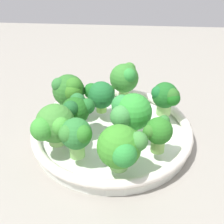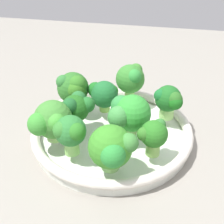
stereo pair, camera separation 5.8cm
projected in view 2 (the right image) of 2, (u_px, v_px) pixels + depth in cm
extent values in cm
cube|color=gray|center=(121.00, 148.00, 61.60)|extent=(130.00, 130.00, 2.50)
cylinder|color=silver|center=(112.00, 136.00, 61.36)|extent=(28.16, 28.16, 1.39)
torus|color=silver|center=(112.00, 130.00, 60.51)|extent=(29.33, 29.33, 1.70)
cylinder|color=#8DC75F|center=(129.00, 93.00, 67.43)|extent=(2.03, 2.03, 2.61)
sphere|color=#347C2D|center=(129.00, 79.00, 65.68)|extent=(5.77, 5.77, 5.77)
sphere|color=#2E8936|center=(134.00, 77.00, 63.87)|extent=(3.01, 3.01, 3.01)
sphere|color=#387B2C|center=(136.00, 70.00, 65.95)|extent=(2.62, 2.62, 2.62)
sphere|color=#2D7C28|center=(134.00, 79.00, 64.15)|extent=(2.62, 2.62, 2.62)
cylinder|color=#86C367|center=(110.00, 163.00, 50.42)|extent=(2.78, 2.78, 1.89)
sphere|color=#388927|center=(110.00, 147.00, 48.70)|extent=(6.68, 6.68, 6.68)
sphere|color=#2A8A34|center=(113.00, 155.00, 46.46)|extent=(3.71, 3.71, 3.71)
sphere|color=#3C8336|center=(129.00, 143.00, 47.28)|extent=(2.90, 2.90, 2.90)
cylinder|color=#87BC59|center=(153.00, 147.00, 52.90)|extent=(2.26, 2.26, 2.57)
sphere|color=#287120|center=(154.00, 134.00, 51.41)|extent=(4.39, 4.39, 4.39)
sphere|color=#2A7030|center=(153.00, 126.00, 52.62)|extent=(1.77, 1.77, 1.77)
sphere|color=#2D6E2B|center=(160.00, 124.00, 51.48)|extent=(1.90, 1.90, 1.90)
sphere|color=#2F6F23|center=(144.00, 134.00, 50.76)|extent=(2.18, 2.18, 2.18)
cylinder|color=#8BBD5F|center=(76.00, 121.00, 59.27)|extent=(1.82, 1.82, 2.27)
sphere|color=#1E5D1A|center=(75.00, 108.00, 57.77)|extent=(4.92, 4.92, 4.92)
sphere|color=#1C5827|center=(70.00, 106.00, 55.95)|extent=(2.73, 2.73, 2.73)
sphere|color=#24682D|center=(78.00, 99.00, 58.27)|extent=(2.78, 2.78, 2.78)
sphere|color=#206527|center=(87.00, 105.00, 57.61)|extent=(2.81, 2.81, 2.81)
cylinder|color=#91D36B|center=(72.00, 146.00, 53.09)|extent=(2.43, 2.43, 2.75)
sphere|color=#2B7731|center=(70.00, 131.00, 51.44)|extent=(4.99, 4.99, 4.99)
sphere|color=#327A2D|center=(62.00, 130.00, 50.52)|extent=(2.84, 2.84, 2.84)
sphere|color=#2A7522|center=(76.00, 132.00, 50.06)|extent=(2.87, 2.87, 2.87)
cylinder|color=#94C85A|center=(74.00, 101.00, 65.10)|extent=(2.62, 2.62, 2.11)
sphere|color=#2C6B26|center=(73.00, 88.00, 63.43)|extent=(6.09, 6.09, 6.09)
sphere|color=#33711F|center=(76.00, 90.00, 61.42)|extent=(3.40, 3.40, 3.40)
sphere|color=#2E7130|center=(63.00, 82.00, 62.12)|extent=(2.68, 2.68, 2.68)
sphere|color=#307222|center=(77.00, 84.00, 61.48)|extent=(3.33, 3.33, 3.33)
cylinder|color=#96CC57|center=(105.00, 106.00, 63.82)|extent=(2.00, 2.00, 1.90)
sphere|color=#1D652D|center=(104.00, 94.00, 62.38)|extent=(5.15, 5.15, 5.15)
sphere|color=#1A6520|center=(95.00, 90.00, 62.92)|extent=(2.94, 2.94, 2.94)
sphere|color=#1B5F1A|center=(112.00, 91.00, 62.22)|extent=(2.31, 2.31, 2.31)
cylinder|color=#99CC6F|center=(55.00, 134.00, 56.45)|extent=(2.78, 2.78, 1.86)
sphere|color=#3E8332|center=(53.00, 119.00, 54.78)|extent=(6.49, 6.49, 6.49)
sphere|color=green|center=(57.00, 122.00, 52.34)|extent=(2.95, 2.95, 2.95)
sphere|color=#388E30|center=(39.00, 124.00, 53.04)|extent=(3.86, 3.86, 3.86)
cylinder|color=#7FB55A|center=(132.00, 128.00, 57.76)|extent=(1.86, 1.86, 2.04)
sphere|color=green|center=(132.00, 113.00, 56.06)|extent=(6.39, 6.39, 6.39)
sphere|color=#3D8A3F|center=(121.00, 117.00, 54.47)|extent=(3.76, 3.76, 3.76)
sphere|color=#2F853C|center=(120.00, 106.00, 56.40)|extent=(3.70, 3.70, 3.70)
cylinder|color=#9FD573|center=(167.00, 111.00, 61.74)|extent=(2.72, 2.72, 2.48)
sphere|color=#1D6221|center=(168.00, 98.00, 60.19)|extent=(4.87, 4.87, 4.87)
sphere|color=#2A6321|center=(175.00, 99.00, 58.63)|extent=(2.81, 2.81, 2.81)
sphere|color=#196619|center=(175.00, 102.00, 58.60)|extent=(2.80, 2.80, 2.80)
sphere|color=#19652A|center=(161.00, 96.00, 59.62)|extent=(2.56, 2.56, 2.56)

